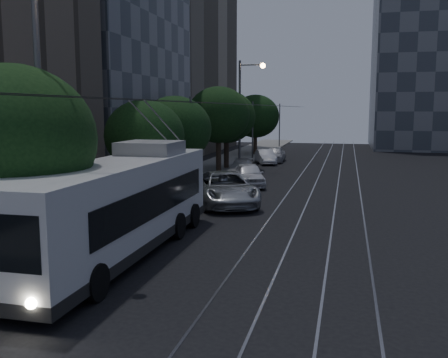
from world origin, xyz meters
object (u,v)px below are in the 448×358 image
pickup_silver (225,188)px  car_white_a (249,175)px  car_white_d (275,154)px  car_white_c (265,157)px  streetlamp_near (50,90)px  car_white_b (241,168)px  trolleybus (119,206)px  streetlamp_far (244,104)px

pickup_silver → car_white_a: size_ratio=1.40×
pickup_silver → car_white_d: size_ratio=1.43×
car_white_c → streetlamp_near: 33.75m
streetlamp_near → pickup_silver: bearing=77.7°
car_white_b → streetlamp_near: size_ratio=0.46×
car_white_b → car_white_c: 9.51m
car_white_c → streetlamp_near: size_ratio=0.43×
streetlamp_near → car_white_d: bearing=86.4°
trolleybus → car_white_b: 21.82m
car_white_a → streetlamp_far: bearing=85.3°
trolleybus → streetlamp_far: (-0.70, 25.74, 3.83)m
car_white_b → streetlamp_far: bearing=93.1°
trolleybus → streetlamp_near: size_ratio=1.37×
streetlamp_near → streetlamp_far: bearing=88.8°
streetlamp_far → car_white_c: bearing=80.0°
streetlamp_near → car_white_b: bearing=87.2°
car_white_d → streetlamp_far: bearing=-102.9°
car_white_b → car_white_c: (0.39, 9.50, 0.04)m
pickup_silver → car_white_a: 6.89m
pickup_silver → car_white_c: 21.03m
trolleybus → car_white_c: bearing=89.2°
pickup_silver → streetlamp_near: size_ratio=0.67×
car_white_b → streetlamp_near: 24.40m
trolleybus → pickup_silver: 10.42m
streetlamp_near → streetlamp_far: (0.59, 27.76, -0.22)m
car_white_c → streetlamp_near: (-1.57, -33.31, 5.18)m
pickup_silver → car_white_d: pickup_silver is taller
trolleybus → car_white_d: size_ratio=2.91×
car_white_b → streetlamp_near: (-1.18, -23.81, 5.22)m
car_white_a → car_white_b: car_white_a is taller
trolleybus → pickup_silver: trolleybus is taller
trolleybus → car_white_b: (-0.11, 21.79, -1.17)m
trolleybus → streetlamp_near: 4.71m
trolleybus → streetlamp_near: (-1.29, -2.02, 4.05)m
streetlamp_near → streetlamp_far: size_ratio=1.04×
pickup_silver → streetlamp_far: (-2.10, 15.45, 4.75)m
car_white_b → car_white_d: 11.53m
car_white_b → car_white_c: car_white_c is taller
trolleybus → car_white_c: trolleybus is taller
trolleybus → car_white_a: 17.27m
trolleybus → streetlamp_near: streetlamp_near is taller
car_white_b → streetlamp_near: bearing=-98.1°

